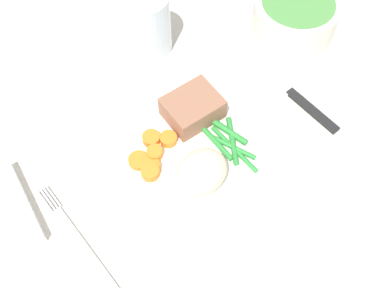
% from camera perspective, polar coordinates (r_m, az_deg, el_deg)
% --- Properties ---
extents(dining_table, '(1.20, 0.90, 0.02)m').
position_cam_1_polar(dining_table, '(0.61, -0.93, 0.50)').
color(dining_table, beige).
rests_on(dining_table, ground).
extents(dinner_plate, '(0.25, 0.25, 0.02)m').
position_cam_1_polar(dinner_plate, '(0.58, -0.00, -0.90)').
color(dinner_plate, white).
rests_on(dinner_plate, dining_table).
extents(meat_portion, '(0.07, 0.06, 0.03)m').
position_cam_1_polar(meat_portion, '(0.58, 0.07, 4.65)').
color(meat_portion, '#936047').
rests_on(meat_portion, dinner_plate).
extents(mashed_potatoes, '(0.07, 0.05, 0.05)m').
position_cam_1_polar(mashed_potatoes, '(0.53, 1.23, -3.65)').
color(mashed_potatoes, beige).
rests_on(mashed_potatoes, dinner_plate).
extents(carrot_slices, '(0.07, 0.06, 0.01)m').
position_cam_1_polar(carrot_slices, '(0.56, -5.32, -1.40)').
color(carrot_slices, orange).
rests_on(carrot_slices, dinner_plate).
extents(green_beans, '(0.05, 0.12, 0.01)m').
position_cam_1_polar(green_beans, '(0.58, 4.35, 0.71)').
color(green_beans, '#2D8C38').
rests_on(green_beans, dinner_plate).
extents(fork, '(0.01, 0.17, 0.00)m').
position_cam_1_polar(fork, '(0.55, -14.49, -11.72)').
color(fork, silver).
rests_on(fork, dining_table).
extents(knife, '(0.02, 0.21, 0.01)m').
position_cam_1_polar(knife, '(0.66, 11.89, 7.09)').
color(knife, black).
rests_on(knife, dining_table).
extents(water_glass, '(0.07, 0.07, 0.10)m').
position_cam_1_polar(water_glass, '(0.67, -5.77, 14.73)').
color(water_glass, silver).
rests_on(water_glass, dining_table).
extents(salad_bowl, '(0.13, 0.13, 0.05)m').
position_cam_1_polar(salad_bowl, '(0.72, 13.18, 15.96)').
color(salad_bowl, silver).
rests_on(salad_bowl, dining_table).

